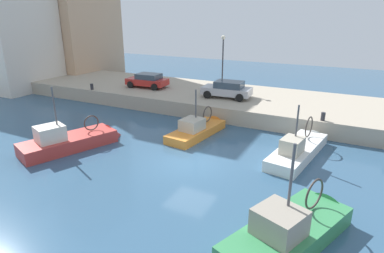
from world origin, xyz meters
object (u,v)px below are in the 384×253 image
Objects in this scene: fishing_boat_green at (293,236)px; fishing_boat_orange at (199,132)px; fishing_boat_red at (74,145)px; fishing_boat_white at (299,153)px; mooring_bollard_mid at (323,116)px; mooring_bollard_north at (92,87)px; parked_car_red at (148,80)px; quay_streetlamp at (223,53)px; parked_car_silver at (227,89)px.

fishing_boat_green reaches higher than fishing_boat_orange.
fishing_boat_white is at bearing -67.52° from fishing_boat_red.
mooring_bollard_mid is 20.00m from mooring_bollard_north.
mooring_bollard_north is at bearing 90.00° from mooring_bollard_mid.
fishing_boat_red is 1.70× the size of parked_car_red.
mooring_bollard_north is (11.42, 20.35, 1.33)m from fishing_boat_green.
quay_streetlamp is at bearing 12.37° from fishing_boat_orange.
parked_car_silver is (5.93, 0.32, 1.78)m from fishing_boat_orange.
mooring_bollard_north is (3.06, 12.50, 1.35)m from fishing_boat_orange.
fishing_boat_green is 11.47m from fishing_boat_orange.
mooring_bollard_north is at bearing 127.80° from parked_car_red.
fishing_boat_green is at bearing -136.77° from fishing_boat_orange.
parked_car_red is 7.13× the size of mooring_bollard_mid.
fishing_boat_green is 1.39× the size of quay_streetlamp.
quay_streetlamp reaches higher than mooring_bollard_mid.
parked_car_silver is at bearing -25.77° from fishing_boat_red.
fishing_boat_red reaches higher than fishing_boat_orange.
fishing_boat_orange is (8.36, 7.86, -0.01)m from fishing_boat_green.
fishing_boat_red is (2.71, 13.76, -0.01)m from fishing_boat_green.
fishing_boat_white is (7.94, 1.13, -0.03)m from fishing_boat_green.
mooring_bollard_north is at bearing 60.70° from fishing_boat_green.
fishing_boat_red is at bearing 123.00° from mooring_bollard_mid.
quay_streetlamp is (5.65, 9.41, 2.98)m from mooring_bollard_mid.
fishing_boat_orange is 6.74m from fishing_boat_white.
parked_car_silver is at bearing 3.06° from fishing_boat_orange.
fishing_boat_white is at bearing -132.00° from parked_car_silver.
parked_car_silver reaches higher than parked_car_red.
fishing_boat_green is 8.02m from fishing_boat_white.
fishing_boat_white is 19.59m from mooring_bollard_north.
parked_car_red is at bearing 88.08° from parked_car_silver.
fishing_boat_green reaches higher than mooring_bollard_north.
fishing_boat_red is 12.09× the size of mooring_bollard_north.
fishing_boat_white is 1.69× the size of parked_car_silver.
parked_car_silver is at bearing -91.92° from parked_car_red.
fishing_boat_green reaches higher than fishing_boat_white.
fishing_boat_orange reaches higher than parked_car_silver.
quay_streetlamp is (2.51, -6.54, 2.57)m from parked_car_red.
parked_car_red is 0.81× the size of quay_streetlamp.
fishing_boat_green is at bearing -101.15° from fishing_boat_red.
parked_car_silver is 8.34m from mooring_bollard_mid.
quay_streetlamp reaches higher than mooring_bollard_north.
mooring_bollard_mid is 1.00× the size of mooring_bollard_north.
fishing_boat_green is 1.12× the size of fishing_boat_orange.
fishing_boat_green is 1.63× the size of parked_car_silver.
fishing_boat_orange reaches higher than parked_car_red.
fishing_boat_white is at bearing -93.53° from fishing_boat_orange.
fishing_boat_white reaches higher than mooring_bollard_north.
parked_car_silver is 4.09m from quay_streetlamp.
parked_car_red is 7.13× the size of mooring_bollard_north.
fishing_boat_red reaches higher than mooring_bollard_mid.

